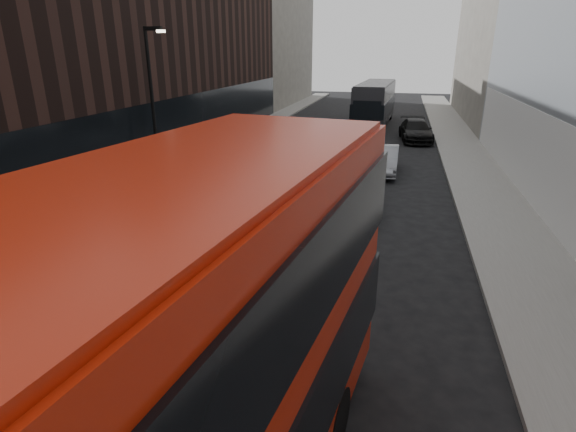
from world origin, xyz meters
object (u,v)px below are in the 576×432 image
Objects in this scene: grey_bus at (375,102)px; car_c at (416,131)px; car_a at (357,199)px; car_b at (383,160)px; street_lamp at (153,93)px.

grey_bus reaches higher than car_c.
grey_bus is 2.20× the size of car_c.
car_a is 6.91m from car_b.
car_c is at bearing 80.80° from car_a.
car_b is at bearing 83.70° from car_a.
car_a is 16.70m from car_c.
street_lamp is 1.39× the size of car_c.
street_lamp reaches higher than car_a.
car_b is (11.00, 3.59, -3.48)m from street_lamp.
grey_bus is 2.61× the size of car_b.
car_c is at bearing 45.91° from street_lamp.
grey_bus is at bearing 110.38° from car_c.
street_lamp is 22.23m from grey_bus.
grey_bus is 23.32m from car_a.
car_c is (3.37, -6.77, -1.17)m from grey_bus.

